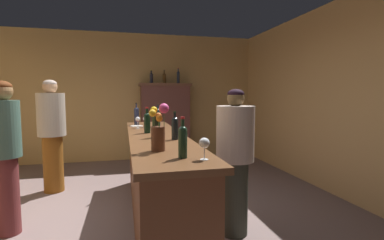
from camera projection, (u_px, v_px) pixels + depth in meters
The scene contains 23 objects.
floor at pixel (133, 227), 3.15m from camera, with size 8.78×8.78×0.00m, color #725E5C.
wall_back at pixel (127, 97), 6.34m from camera, with size 5.95×0.12×2.83m, color tan.
wall_right at pixel (361, 99), 3.72m from camera, with size 0.12×6.87×2.83m, color tan.
bar_counter at pixel (157, 177), 3.29m from camera, with size 0.63×3.17×1.01m.
display_cabinet at pixel (165, 121), 6.27m from camera, with size 1.13×0.47×1.72m.
wine_bottle_rose at pixel (183, 140), 2.05m from camera, with size 0.07×0.07×0.30m.
wine_bottle_riesling at pixel (158, 117), 4.09m from camera, with size 0.07×0.07×0.32m.
wine_bottle_merlot at pixel (156, 124), 3.04m from camera, with size 0.07×0.07×0.33m.
wine_bottle_chardonnay at pixel (147, 122), 3.39m from camera, with size 0.08×0.08×0.31m.
wine_bottle_malbec at pixel (175, 127), 2.89m from camera, with size 0.07×0.07×0.29m.
wine_bottle_pinot at pixel (137, 115), 4.30m from camera, with size 0.07×0.07×0.34m.
wine_glass_front at pixel (138, 120), 3.87m from camera, with size 0.07×0.07×0.16m.
wine_glass_mid at pixel (204, 144), 1.99m from camera, with size 0.08×0.08×0.16m.
wine_glass_rear at pixel (146, 119), 3.98m from camera, with size 0.08×0.08×0.16m.
wine_glass_spare at pixel (156, 122), 3.75m from camera, with size 0.07×0.07×0.14m.
flower_arrangement at pixel (158, 130), 2.30m from camera, with size 0.16×0.14×0.39m.
cheese_plate at pixel (137, 126), 4.09m from camera, with size 0.18×0.18×0.01m, color white.
display_bottle_left at pixel (151, 77), 6.11m from camera, with size 0.08×0.08×0.29m.
display_bottle_midleft at pixel (164, 78), 6.18m from camera, with size 0.08×0.08×0.29m.
display_bottle_center at pixel (178, 77), 6.25m from camera, with size 0.06×0.06×0.34m.
patron_redhead at pixel (52, 131), 4.24m from camera, with size 0.40×0.40×1.69m.
patron_by_cabinet at pixel (5, 149), 2.92m from camera, with size 0.32×0.32×1.62m.
bartender at pixel (235, 157), 2.93m from camera, with size 0.39×0.39×1.53m.
Camera 1 is at (-0.07, -3.10, 1.47)m, focal length 26.35 mm.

